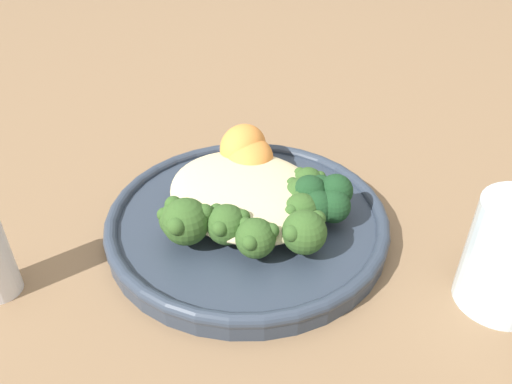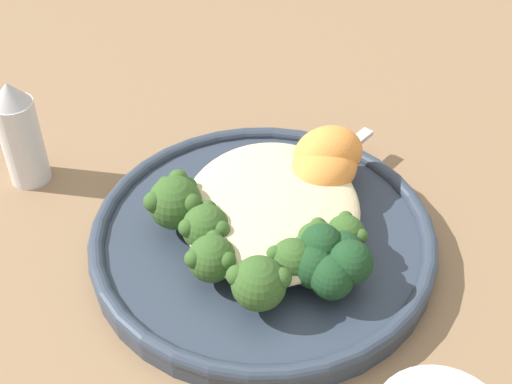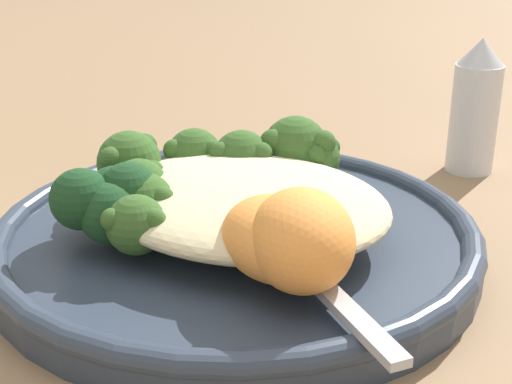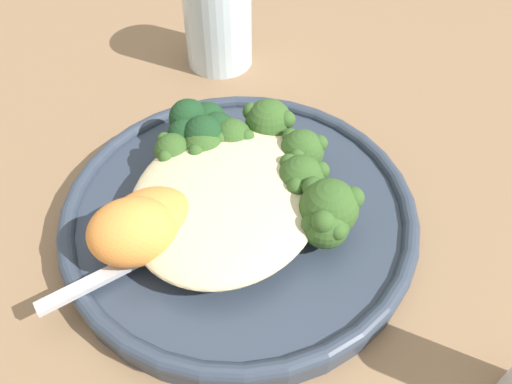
{
  "view_description": "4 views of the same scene",
  "coord_description": "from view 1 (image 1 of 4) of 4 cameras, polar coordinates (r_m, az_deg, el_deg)",
  "views": [
    {
      "loc": [
        0.29,
        -0.21,
        0.29
      ],
      "look_at": [
        0.03,
        0.01,
        0.05
      ],
      "focal_mm": 35.0,
      "sensor_mm": 36.0,
      "label": 1
    },
    {
      "loc": [
        0.38,
        0.03,
        0.37
      ],
      "look_at": [
        0.02,
        0.0,
        0.06
      ],
      "focal_mm": 50.0,
      "sensor_mm": 36.0,
      "label": 2
    },
    {
      "loc": [
        -0.16,
        0.28,
        0.17
      ],
      "look_at": [
        0.01,
        -0.0,
        0.03
      ],
      "focal_mm": 50.0,
      "sensor_mm": 36.0,
      "label": 3
    },
    {
      "loc": [
        -0.19,
        -0.08,
        0.28
      ],
      "look_at": [
        -0.0,
        -0.01,
        0.06
      ],
      "focal_mm": 35.0,
      "sensor_mm": 36.0,
      "label": 4
    }
  ],
  "objects": [
    {
      "name": "plate",
      "position": [
        0.44,
        -1.0,
        -3.22
      ],
      "size": [
        0.25,
        0.25,
        0.02
      ],
      "color": "#2D3847",
      "rests_on": "ground_plane"
    },
    {
      "name": "broccoli_stalk_5",
      "position": [
        0.42,
        2.7,
        -1.66
      ],
      "size": [
        0.11,
        0.06,
        0.03
      ],
      "rotation": [
        0.0,
        0.0,
        6.66
      ],
      "color": "#8EB25B",
      "rests_on": "plate"
    },
    {
      "name": "broccoli_stalk_6",
      "position": [
        0.43,
        3.42,
        -0.41
      ],
      "size": [
        0.08,
        0.08,
        0.03
      ],
      "rotation": [
        0.0,
        0.0,
        7.02
      ],
      "color": "#8EB25B",
      "rests_on": "plate"
    },
    {
      "name": "spoon",
      "position": [
        0.49,
        -2.17,
        3.22
      ],
      "size": [
        0.09,
        0.07,
        0.01
      ],
      "rotation": [
        0.0,
        0.0,
        2.5
      ],
      "color": "#B7B7BC",
      "rests_on": "plate"
    },
    {
      "name": "water_glass",
      "position": [
        0.4,
        27.17,
        -6.58
      ],
      "size": [
        0.06,
        0.06,
        0.09
      ],
      "primitive_type": "cylinder",
      "color": "silver",
      "rests_on": "ground_plane"
    },
    {
      "name": "quinoa_mound",
      "position": [
        0.44,
        -1.15,
        -0.11
      ],
      "size": [
        0.15,
        0.13,
        0.02
      ],
      "primitive_type": "ellipsoid",
      "color": "beige",
      "rests_on": "plate"
    },
    {
      "name": "sweet_potato_chunk_1",
      "position": [
        0.49,
        -1.49,
        5.19
      ],
      "size": [
        0.07,
        0.07,
        0.04
      ],
      "primitive_type": "ellipsoid",
      "rotation": [
        0.0,
        0.0,
        2.14
      ],
      "color": "orange",
      "rests_on": "plate"
    },
    {
      "name": "kale_tuft",
      "position": [
        0.43,
        7.68,
        -0.6
      ],
      "size": [
        0.05,
        0.05,
        0.04
      ],
      "color": "#193D1E",
      "rests_on": "plate"
    },
    {
      "name": "broccoli_stalk_2",
      "position": [
        0.4,
        -3.16,
        -3.04
      ],
      "size": [
        0.07,
        0.07,
        0.03
      ],
      "rotation": [
        0.0,
        0.0,
        5.49
      ],
      "color": "#8EB25B",
      "rests_on": "plate"
    },
    {
      "name": "ground_plane",
      "position": [
        0.46,
        -2.93,
        -3.57
      ],
      "size": [
        4.0,
        4.0,
        0.0
      ],
      "primitive_type": "plane",
      "color": "#846647"
    },
    {
      "name": "broccoli_stalk_0",
      "position": [
        0.41,
        -7.58,
        -2.61
      ],
      "size": [
        0.03,
        0.1,
        0.03
      ],
      "rotation": [
        0.0,
        0.0,
        4.77
      ],
      "color": "#8EB25B",
      "rests_on": "plate"
    },
    {
      "name": "broccoli_stalk_1",
      "position": [
        0.4,
        -6.9,
        -2.82
      ],
      "size": [
        0.05,
        0.11,
        0.04
      ],
      "rotation": [
        0.0,
        0.0,
        4.95
      ],
      "color": "#8EB25B",
      "rests_on": "plate"
    },
    {
      "name": "broccoli_stalk_7",
      "position": [
        0.45,
        3.89,
        0.62
      ],
      "size": [
        0.06,
        0.09,
        0.03
      ],
      "rotation": [
        0.0,
        0.0,
        7.35
      ],
      "color": "#8EB25B",
      "rests_on": "plate"
    },
    {
      "name": "broccoli_stalk_4",
      "position": [
        0.4,
        3.51,
        -3.64
      ],
      "size": [
        0.12,
        0.04,
        0.04
      ],
      "rotation": [
        0.0,
        0.0,
        6.32
      ],
      "color": "#8EB25B",
      "rests_on": "plate"
    },
    {
      "name": "broccoli_stalk_3",
      "position": [
        0.4,
        -0.61,
        -4.19
      ],
      "size": [
        0.09,
        0.06,
        0.03
      ],
      "rotation": [
        0.0,
        0.0,
        5.85
      ],
      "color": "#8EB25B",
      "rests_on": "plate"
    },
    {
      "name": "sweet_potato_chunk_0",
      "position": [
        0.48,
        -0.78,
        4.05
      ],
      "size": [
        0.07,
        0.07,
        0.03
      ],
      "primitive_type": "ellipsoid",
      "rotation": [
        0.0,
        0.0,
        5.67
      ],
      "color": "orange",
      "rests_on": "plate"
    }
  ]
}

